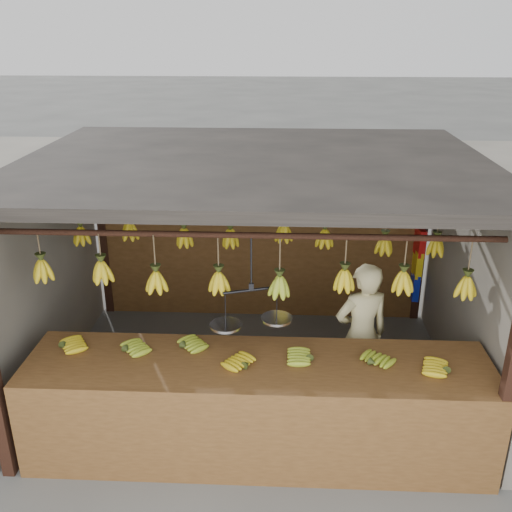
{
  "coord_description": "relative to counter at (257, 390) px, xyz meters",
  "views": [
    {
      "loc": [
        0.26,
        -5.2,
        3.52
      ],
      "look_at": [
        0.0,
        0.3,
        1.3
      ],
      "focal_mm": 40.0,
      "sensor_mm": 36.0,
      "label": 1
    }
  ],
  "objects": [
    {
      "name": "ground",
      "position": [
        -0.08,
        1.24,
        -0.72
      ],
      "size": [
        80.0,
        80.0,
        0.0
      ],
      "primitive_type": "plane",
      "color": "#5B5B57"
    },
    {
      "name": "stall",
      "position": [
        -0.08,
        1.56,
        1.25
      ],
      "size": [
        4.3,
        3.3,
        2.4
      ],
      "color": "black",
      "rests_on": "ground"
    },
    {
      "name": "counter",
      "position": [
        0.0,
        0.0,
        0.0
      ],
      "size": [
        3.95,
        0.9,
        0.96
      ],
      "color": "brown",
      "rests_on": "ground"
    },
    {
      "name": "hanging_bananas",
      "position": [
        -0.07,
        1.23,
        0.9
      ],
      "size": [
        3.61,
        2.23,
        0.39
      ],
      "color": "gold",
      "rests_on": "ground"
    },
    {
      "name": "balance_scale",
      "position": [
        -0.05,
        0.24,
        0.55
      ],
      "size": [
        0.68,
        0.39,
        0.79
      ],
      "color": "black",
      "rests_on": "ground"
    },
    {
      "name": "vendor",
      "position": [
        0.97,
        0.9,
        0.03
      ],
      "size": [
        0.63,
        0.51,
        1.5
      ],
      "primitive_type": "imported",
      "rotation": [
        0.0,
        0.0,
        3.44
      ],
      "color": "beige",
      "rests_on": "ground"
    },
    {
      "name": "bag_bundles",
      "position": [
        1.86,
        2.59,
        0.27
      ],
      "size": [
        0.08,
        0.26,
        1.33
      ],
      "color": "#199926",
      "rests_on": "ground"
    }
  ]
}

